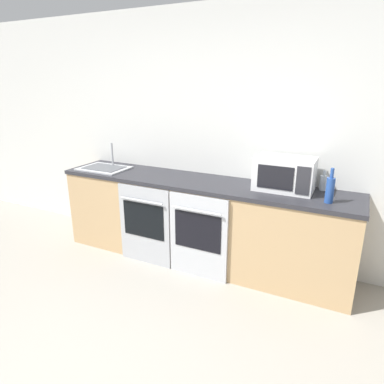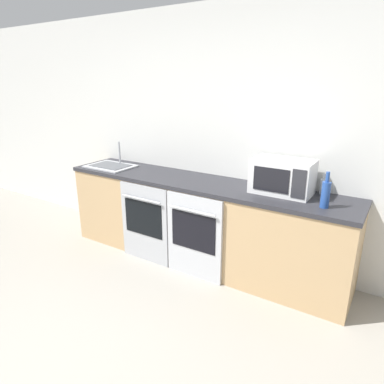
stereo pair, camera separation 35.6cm
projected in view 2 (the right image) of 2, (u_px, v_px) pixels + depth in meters
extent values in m
cube|color=silver|center=(216.00, 137.00, 3.62)|extent=(10.00, 0.06, 2.60)
cube|color=tan|center=(199.00, 223.00, 3.63)|extent=(3.09, 0.59, 0.86)
cube|color=#28282D|center=(199.00, 183.00, 3.49)|extent=(3.11, 0.62, 0.04)
cube|color=#A8AAAF|center=(145.00, 224.00, 3.63)|extent=(0.61, 0.03, 0.85)
cube|color=black|center=(143.00, 218.00, 3.59)|extent=(0.48, 0.01, 0.37)
cylinder|color=#A8AAAF|center=(141.00, 199.00, 3.50)|extent=(0.50, 0.02, 0.02)
cube|color=#B7BABF|center=(194.00, 238.00, 3.31)|extent=(0.61, 0.03, 0.85)
cube|color=black|center=(193.00, 232.00, 3.27)|extent=(0.48, 0.01, 0.37)
cylinder|color=#B7BABF|center=(192.00, 211.00, 3.19)|extent=(0.50, 0.02, 0.02)
cube|color=silver|center=(282.00, 176.00, 3.06)|extent=(0.53, 0.32, 0.31)
cube|color=black|center=(271.00, 180.00, 2.96)|extent=(0.32, 0.01, 0.21)
cube|color=#2D2D33|center=(299.00, 184.00, 2.83)|extent=(0.12, 0.01, 0.25)
cylinder|color=silver|center=(324.00, 187.00, 3.05)|extent=(0.07, 0.07, 0.14)
cylinder|color=silver|center=(325.00, 177.00, 3.02)|extent=(0.03, 0.03, 0.05)
cylinder|color=#234793|center=(325.00, 195.00, 2.72)|extent=(0.07, 0.07, 0.21)
cylinder|color=#234793|center=(328.00, 177.00, 2.67)|extent=(0.03, 0.03, 0.08)
cube|color=#A8AAAF|center=(111.00, 166.00, 4.04)|extent=(0.54, 0.40, 0.01)
cube|color=#4C4F54|center=(111.00, 165.00, 4.04)|extent=(0.43, 0.29, 0.01)
cylinder|color=#A8AAAF|center=(120.00, 152.00, 4.13)|extent=(0.02, 0.02, 0.26)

